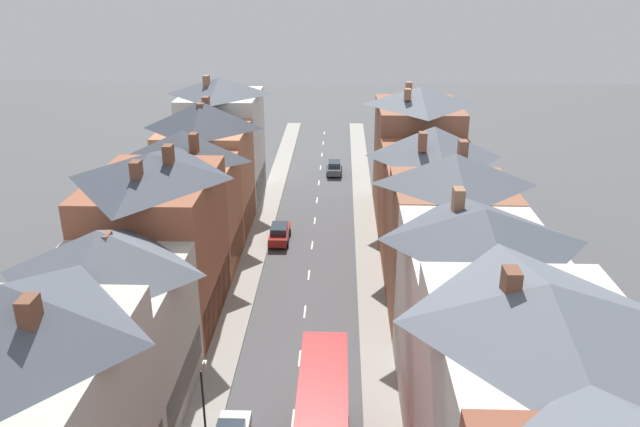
% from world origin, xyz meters
% --- Properties ---
extents(pavement_left, '(2.20, 104.00, 0.14)m').
position_xyz_m(pavement_left, '(-5.10, 38.00, 0.07)').
color(pavement_left, gray).
rests_on(pavement_left, ground).
extents(pavement_right, '(2.20, 104.00, 0.14)m').
position_xyz_m(pavement_right, '(5.10, 38.00, 0.07)').
color(pavement_right, gray).
rests_on(pavement_right, ground).
extents(centre_line_dashes, '(0.14, 97.80, 0.01)m').
position_xyz_m(centre_line_dashes, '(0.00, 36.00, 0.01)').
color(centre_line_dashes, silver).
rests_on(centre_line_dashes, ground).
extents(terrace_row_left, '(8.00, 70.53, 13.71)m').
position_xyz_m(terrace_row_left, '(-10.19, 24.89, 6.09)').
color(terrace_row_left, silver).
rests_on(terrace_row_left, ground).
extents(terrace_row_right, '(8.00, 68.74, 14.43)m').
position_xyz_m(terrace_row_right, '(10.19, 20.78, 6.44)').
color(terrace_row_right, '#A36042').
rests_on(terrace_row_right, ground).
extents(car_parked_right_a, '(1.90, 4.34, 1.66)m').
position_xyz_m(car_parked_right_a, '(1.80, 63.50, 0.84)').
color(car_parked_right_a, '#4C515B').
rests_on(car_parked_right_a, ground).
extents(car_mid_black, '(1.90, 4.56, 1.67)m').
position_xyz_m(car_mid_black, '(-3.10, 42.81, 0.84)').
color(car_mid_black, maroon).
rests_on(car_mid_black, ground).
extents(street_lamp, '(0.20, 1.12, 5.50)m').
position_xyz_m(street_lamp, '(-4.25, 14.98, 3.24)').
color(street_lamp, black).
rests_on(street_lamp, ground).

